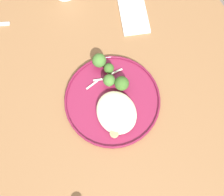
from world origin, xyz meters
TOP-DOWN VIEW (x-y plane):
  - ground at (0.00, 0.00)m, footprint 6.00×6.00m
  - wooden_dining_table at (0.00, 0.00)m, footprint 1.40×1.00m
  - dinner_plate at (-0.00, 0.01)m, footprint 0.29×0.29m
  - noodle_bed at (0.04, -0.00)m, footprint 0.13×0.11m
  - seared_scallop_on_noodles at (0.06, 0.02)m, footprint 0.03×0.03m
  - seared_scallop_large_seared at (0.04, 0.04)m, footprint 0.02×0.02m
  - seared_scallop_tilted_round at (0.04, -0.00)m, footprint 0.03×0.03m
  - seared_scallop_rear_pale at (0.01, -0.02)m, footprint 0.03×0.03m
  - seared_scallop_left_edge at (0.09, -0.01)m, footprint 0.03×0.03m
  - seared_scallop_right_edge at (0.06, -0.02)m, footprint 0.02×0.02m
  - seared_scallop_tiny_bay at (0.10, -0.03)m, footprint 0.03×0.03m
  - broccoli_floret_front_edge at (-0.09, 0.03)m, footprint 0.03×0.03m
  - broccoli_floret_small_sprig at (-0.05, 0.02)m, footprint 0.04×0.04m
  - broccoli_floret_beside_noodles at (-0.03, 0.05)m, footprint 0.04×0.04m
  - broccoli_floret_tall_stalk at (-0.12, 0.02)m, footprint 0.04×0.04m
  - onion_sliver_curled_piece at (-0.08, 0.06)m, footprint 0.01×0.04m
  - onion_sliver_short_strip at (-0.01, 0.02)m, footprint 0.01×0.04m
  - onion_sliver_long_sliver at (-0.07, -0.00)m, footprint 0.02×0.05m
  - onion_sliver_pale_crescent at (-0.07, -0.03)m, footprint 0.02×0.04m
  - folded_napkin at (-0.25, 0.20)m, footprint 0.17×0.13m

SIDE VIEW (x-z plane):
  - ground at x=0.00m, z-range 0.00..0.00m
  - wooden_dining_table at x=0.00m, z-range 0.29..1.03m
  - folded_napkin at x=-0.25m, z-range 0.74..0.75m
  - dinner_plate at x=0.00m, z-range 0.74..0.76m
  - onion_sliver_curled_piece at x=-0.08m, z-range 0.75..0.76m
  - onion_sliver_short_strip at x=-0.01m, z-range 0.75..0.76m
  - onion_sliver_long_sliver at x=-0.07m, z-range 0.75..0.76m
  - onion_sliver_pale_crescent at x=-0.07m, z-range 0.75..0.76m
  - seared_scallop_right_edge at x=0.06m, z-range 0.75..0.77m
  - seared_scallop_large_seared at x=0.04m, z-range 0.75..0.77m
  - seared_scallop_left_edge at x=0.09m, z-range 0.75..0.77m
  - seared_scallop_on_noodles at x=0.06m, z-range 0.75..0.77m
  - seared_scallop_rear_pale at x=0.01m, z-range 0.75..0.77m
  - seared_scallop_tilted_round at x=0.04m, z-range 0.75..0.77m
  - seared_scallop_tiny_bay at x=0.10m, z-range 0.75..0.77m
  - noodle_bed at x=0.04m, z-range 0.75..0.78m
  - broccoli_floret_front_edge at x=-0.09m, z-range 0.75..0.80m
  - broccoli_floret_beside_noodles at x=-0.03m, z-range 0.75..0.81m
  - broccoli_floret_small_sprig at x=-0.05m, z-range 0.76..0.81m
  - broccoli_floret_tall_stalk at x=-0.12m, z-range 0.75..0.81m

